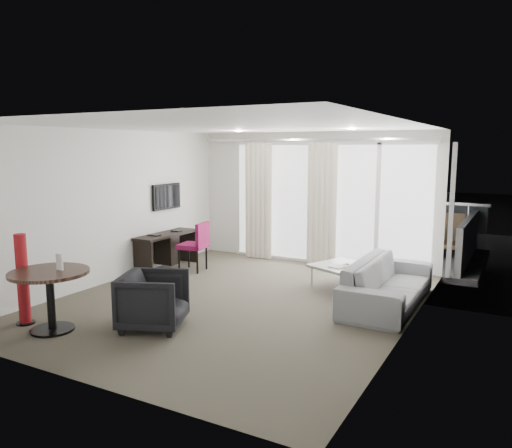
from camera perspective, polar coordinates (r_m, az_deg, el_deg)
The scene contains 28 objects.
floor at distance 7.62m, azimuth -2.18°, elevation -8.81°, with size 5.00×6.00×0.00m, color #4B4539.
ceiling at distance 7.28m, azimuth -2.30°, elevation 11.12°, with size 5.00×6.00×0.00m, color white.
wall_left at distance 8.87m, azimuth -16.26°, elevation 1.93°, with size 0.00×6.00×2.60m, color silver.
wall_right at distance 6.44m, azimuth 17.24°, elevation -0.56°, with size 0.00×6.00×2.60m, color silver.
wall_front at distance 5.04m, azimuth -20.00°, elevation -3.19°, with size 5.00×0.00×2.60m, color silver.
window_panel at distance 9.90m, azimuth 8.15°, elevation 2.28°, with size 4.00×0.02×2.38m, color white, non-canonical shape.
window_frame at distance 9.89m, azimuth 8.12°, elevation 2.27°, with size 4.10×0.06×2.44m, color white, non-canonical shape.
curtain_left at distance 10.35m, azimuth 0.28°, elevation 2.64°, with size 0.60×0.20×2.38m, color beige, non-canonical shape.
curtain_right at distance 9.77m, azimuth 7.54°, elevation 2.20°, with size 0.60×0.20×2.38m, color beige, non-canonical shape.
curtain_track at distance 9.80m, azimuth 6.30°, elevation 9.57°, with size 4.80×0.04×0.04m, color #B2B2B7, non-canonical shape.
downlight_a at distance 9.11m, azimuth -2.00°, elevation 10.57°, with size 0.12×0.12×0.02m, color #FFE0B2.
downlight_b at distance 8.25m, azimuth 10.90°, elevation 10.61°, with size 0.12×0.12×0.02m, color #FFE0B2.
desk at distance 9.72m, azimuth -10.16°, elevation -3.04°, with size 0.45×1.44×0.68m, color black, non-canonical shape.
tv at distance 9.91m, azimuth -10.18°, elevation 3.11°, with size 0.05×0.80×0.50m, color black, non-canonical shape.
desk_chair at distance 9.44m, azimuth -7.25°, elevation -2.55°, with size 0.50×0.47×0.92m, color maroon, non-canonical shape.
round_table at distance 6.84m, azimuth -22.40°, elevation -8.13°, with size 0.97×0.97×0.78m, color black, non-canonical shape.
menu_card at distance 6.76m, azimuth -21.46°, elevation -5.37°, with size 0.11×0.02×0.20m, color white, non-canonical shape.
red_lamp at distance 7.20m, azimuth -25.11°, elevation -5.75°, with size 0.24×0.24×1.20m, color maroon.
tub_armchair at distance 6.57m, azimuth -11.64°, elevation -8.56°, with size 0.78×0.80×0.73m, color black.
coffee_table at distance 8.37m, azimuth 9.85°, elevation -5.96°, with size 0.86×0.86×0.39m, color gray, non-canonical shape.
remote at distance 8.33m, azimuth 10.19°, elevation -4.85°, with size 0.05×0.17×0.02m, color black, non-canonical shape.
magazine at distance 8.20m, azimuth 9.40°, elevation -5.05°, with size 0.21×0.27×0.02m, color gray, non-canonical shape.
sofa at distance 7.62m, azimuth 14.85°, elevation -6.50°, with size 2.28×0.89×0.67m, color gray.
terrace_slab at distance 11.52m, azimuth 10.66°, elevation -3.24°, with size 5.60×3.00×0.12m, color #4D4D50.
rattan_chair_a at distance 11.56m, azimuth 15.03°, elevation -1.05°, with size 0.54×0.54×0.79m, color #4D3A26, non-canonical shape.
rattan_chair_b at distance 11.27m, azimuth 21.08°, elevation -1.26°, with size 0.62×0.62×0.92m, color #4D3A26, non-canonical shape.
rattan_table at distance 11.24m, azimuth 18.57°, elevation -2.17°, with size 0.52×0.52×0.52m, color #4D3A26, non-canonical shape.
balustrade at distance 12.79m, azimuth 12.74°, elevation 0.43°, with size 5.50×0.06×1.05m, color #B2B2B7, non-canonical shape.
Camera 1 is at (3.72, -6.24, 2.29)m, focal length 35.00 mm.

